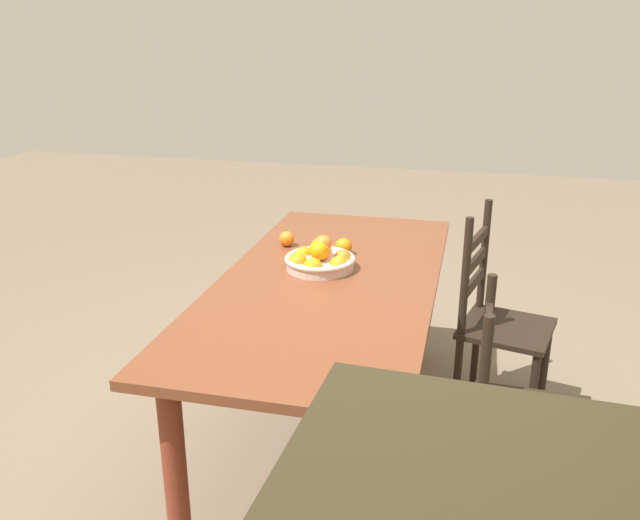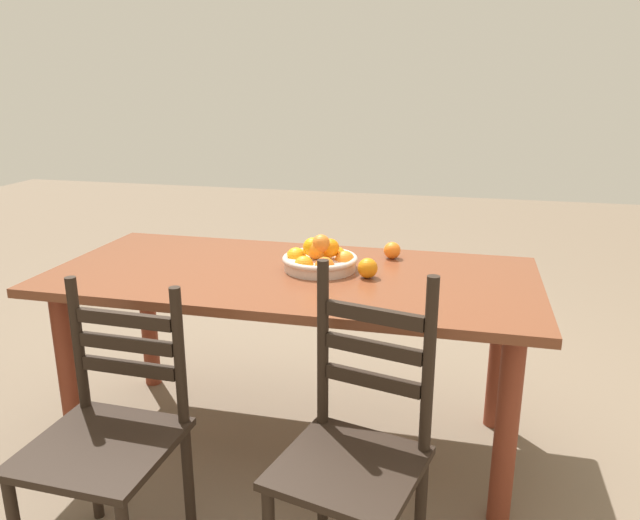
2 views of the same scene
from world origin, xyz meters
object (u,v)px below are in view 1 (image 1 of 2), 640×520
(chair_by_cabinet, at_px, (497,322))
(orange_loose_0, at_px, (287,239))
(orange_loose_1, at_px, (343,247))
(dining_table, at_px, (328,302))
(fruit_bowl, at_px, (320,258))
(chair_near_window, at_px, (520,418))

(chair_by_cabinet, distance_m, orange_loose_0, 1.06)
(orange_loose_0, xyz_separation_m, orange_loose_1, (0.06, 0.29, 0.00))
(dining_table, xyz_separation_m, orange_loose_0, (-0.37, -0.29, 0.14))
(orange_loose_1, bearing_deg, fruit_bowl, -16.13)
(orange_loose_0, bearing_deg, chair_by_cabinet, 91.57)
(fruit_bowl, bearing_deg, orange_loose_1, 163.87)
(chair_by_cabinet, distance_m, fruit_bowl, 0.90)
(chair_near_window, distance_m, orange_loose_1, 1.10)
(orange_loose_1, bearing_deg, chair_near_window, 49.28)
(chair_by_cabinet, distance_m, orange_loose_1, 0.80)
(orange_loose_0, bearing_deg, dining_table, 38.14)
(fruit_bowl, bearing_deg, dining_table, 31.34)
(orange_loose_0, distance_m, orange_loose_1, 0.29)
(dining_table, bearing_deg, chair_by_cabinet, 119.08)
(chair_by_cabinet, relative_size, orange_loose_0, 13.68)
(chair_near_window, relative_size, chair_by_cabinet, 0.91)
(orange_loose_1, bearing_deg, dining_table, 0.41)
(chair_by_cabinet, xyz_separation_m, fruit_bowl, (0.29, -0.77, 0.35))
(chair_near_window, height_order, chair_by_cabinet, chair_by_cabinet)
(dining_table, height_order, orange_loose_0, orange_loose_0)
(chair_by_cabinet, xyz_separation_m, orange_loose_1, (0.09, -0.71, 0.34))
(fruit_bowl, height_order, orange_loose_1, fruit_bowl)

